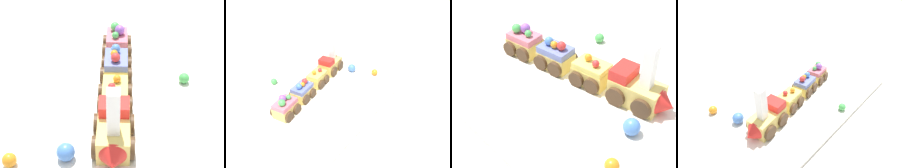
% 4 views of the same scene
% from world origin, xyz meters
% --- Properties ---
extents(ground_plane, '(10.00, 10.00, 0.00)m').
position_xyz_m(ground_plane, '(0.00, 0.00, 0.00)').
color(ground_plane, beige).
extents(display_board, '(0.67, 0.39, 0.01)m').
position_xyz_m(display_board, '(0.00, 0.00, 0.01)').
color(display_board, white).
rests_on(display_board, ground_plane).
extents(cake_train_locomotive, '(0.13, 0.08, 0.13)m').
position_xyz_m(cake_train_locomotive, '(0.12, 0.06, 0.04)').
color(cake_train_locomotive, '#EACC66').
rests_on(cake_train_locomotive, display_board).
extents(cake_car_lemon, '(0.08, 0.07, 0.06)m').
position_xyz_m(cake_car_lemon, '(0.01, 0.04, 0.03)').
color(cake_car_lemon, '#EACC66').
rests_on(cake_car_lemon, display_board).
extents(cake_car_blueberry, '(0.08, 0.07, 0.07)m').
position_xyz_m(cake_car_blueberry, '(-0.08, 0.03, 0.04)').
color(cake_car_blueberry, '#EACC66').
rests_on(cake_car_blueberry, display_board).
extents(cake_car_strawberry, '(0.08, 0.07, 0.07)m').
position_xyz_m(cake_car_strawberry, '(-0.16, 0.02, 0.04)').
color(cake_car_strawberry, '#EACC66').
rests_on(cake_car_strawberry, display_board).
extents(gumball_orange, '(0.02, 0.02, 0.02)m').
position_xyz_m(gumball_orange, '(0.19, -0.09, 0.02)').
color(gumball_orange, orange).
rests_on(gumball_orange, display_board).
extents(gumball_green, '(0.02, 0.02, 0.02)m').
position_xyz_m(gumball_green, '(-0.08, 0.17, 0.02)').
color(gumball_green, '#4CBC56').
rests_on(gumball_green, display_board).
extents(gumball_blue, '(0.03, 0.03, 0.03)m').
position_xyz_m(gumball_blue, '(0.16, -0.01, 0.03)').
color(gumball_blue, '#4C84E0').
rests_on(gumball_blue, display_board).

